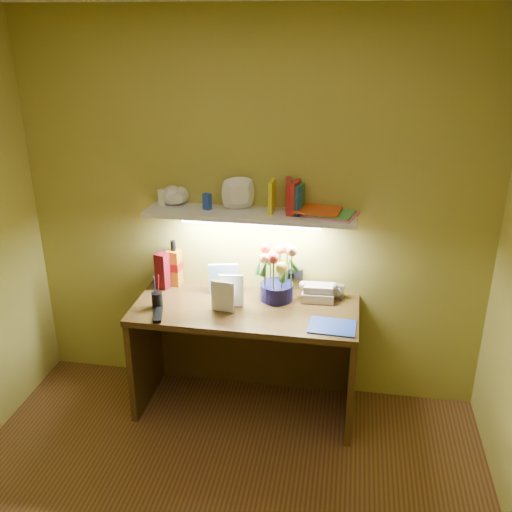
{
  "coord_description": "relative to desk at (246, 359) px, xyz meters",
  "views": [
    {
      "loc": [
        0.6,
        -1.89,
        2.41
      ],
      "look_at": [
        0.04,
        1.35,
        1.04
      ],
      "focal_mm": 40.0,
      "sensor_mm": 36.0,
      "label": 1
    }
  ],
  "objects": [
    {
      "name": "wall_shelf",
      "position": [
        0.01,
        0.18,
        0.96
      ],
      "size": [
        1.31,
        0.31,
        0.24
      ],
      "color": "white",
      "rests_on": "ground"
    },
    {
      "name": "tv_remote",
      "position": [
        -0.5,
        -0.2,
        0.38
      ],
      "size": [
        0.09,
        0.18,
        0.02
      ],
      "primitive_type": "cube",
      "rotation": [
        0.0,
        0.0,
        0.25
      ],
      "color": "black",
      "rests_on": "desk"
    },
    {
      "name": "desk_clock",
      "position": [
        0.56,
        0.24,
        0.42
      ],
      "size": [
        0.1,
        0.07,
        0.09
      ],
      "primitive_type": "cube",
      "rotation": [
        0.0,
        0.0,
        -0.27
      ],
      "color": "silver",
      "rests_on": "desk"
    },
    {
      "name": "desk_book_a",
      "position": [
        -0.2,
        -0.06,
        0.48
      ],
      "size": [
        0.15,
        0.05,
        0.2
      ],
      "primitive_type": "imported",
      "rotation": [
        0.0,
        0.0,
        -0.2
      ],
      "color": "silver",
      "rests_on": "desk"
    },
    {
      "name": "blue_folder",
      "position": [
        0.55,
        -0.15,
        0.38
      ],
      "size": [
        0.28,
        0.21,
        0.01
      ],
      "primitive_type": "cube",
      "rotation": [
        0.0,
        0.0,
        -0.05
      ],
      "color": "blue",
      "rests_on": "desk"
    },
    {
      "name": "whisky_bottle",
      "position": [
        -0.53,
        0.25,
        0.53
      ],
      "size": [
        0.09,
        0.09,
        0.32
      ],
      "primitive_type": null,
      "rotation": [
        0.0,
        0.0,
        -0.12
      ],
      "color": "#C06E10",
      "rests_on": "desk"
    },
    {
      "name": "whisky_box",
      "position": [
        -0.59,
        0.19,
        0.5
      ],
      "size": [
        0.1,
        0.1,
        0.24
      ],
      "primitive_type": "cube",
      "rotation": [
        0.0,
        0.0,
        -0.29
      ],
      "color": "#5A0B14",
      "rests_on": "desk"
    },
    {
      "name": "art_card",
      "position": [
        -0.18,
        0.19,
        0.47
      ],
      "size": [
        0.2,
        0.08,
        0.19
      ],
      "primitive_type": null,
      "rotation": [
        0.0,
        0.0,
        0.23
      ],
      "color": "silver",
      "rests_on": "desk"
    },
    {
      "name": "telephone",
      "position": [
        0.44,
        0.19,
        0.44
      ],
      "size": [
        0.21,
        0.16,
        0.12
      ],
      "primitive_type": null,
      "rotation": [
        0.0,
        0.0,
        0.04
      ],
      "color": "beige",
      "rests_on": "desk"
    },
    {
      "name": "flower_bouquet",
      "position": [
        0.18,
        0.15,
        0.56
      ],
      "size": [
        0.3,
        0.3,
        0.37
      ],
      "primitive_type": null,
      "rotation": [
        0.0,
        0.0,
        0.32
      ],
      "color": "#0C0C3D",
      "rests_on": "desk"
    },
    {
      "name": "desk_book_b",
      "position": [
        -0.17,
        -0.01,
        0.48
      ],
      "size": [
        0.16,
        0.04,
        0.21
      ],
      "primitive_type": "imported",
      "rotation": [
        0.0,
        0.0,
        0.12
      ],
      "color": "white",
      "rests_on": "desk"
    },
    {
      "name": "pen_cup",
      "position": [
        -0.54,
        -0.08,
        0.46
      ],
      "size": [
        0.08,
        0.08,
        0.17
      ],
      "primitive_type": "cylinder",
      "rotation": [
        0.0,
        0.0,
        -0.11
      ],
      "color": "black",
      "rests_on": "desk"
    },
    {
      "name": "desk",
      "position": [
        0.0,
        0.0,
        0.0
      ],
      "size": [
        1.4,
        0.6,
        0.75
      ],
      "primitive_type": "cube",
      "color": "#3B2710",
      "rests_on": "ground"
    }
  ]
}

